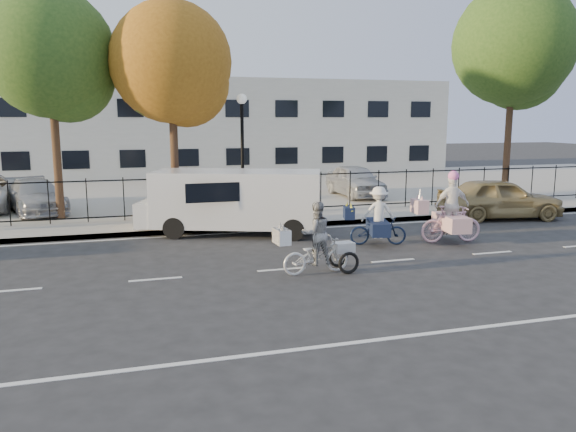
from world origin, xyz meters
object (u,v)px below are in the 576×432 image
object	(u,v)px
lamppost	(242,133)
unicorn_bike	(450,216)
bull_bike	(377,222)
lot_car_a	(36,196)
lot_car_d	(355,180)
zebra_trike	(316,246)
white_van	(234,200)
lot_car_c	(172,189)
gold_sedan	(500,198)

from	to	relation	value
lamppost	unicorn_bike	xyz separation A→B (m)	(5.09, -5.30, -2.32)
bull_bike	lot_car_a	bearing A→B (deg)	66.89
lot_car_d	zebra_trike	bearing A→B (deg)	-116.52
white_van	lot_car_d	xyz separation A→B (m)	(6.78, 6.16, -0.25)
zebra_trike	lot_car_c	xyz separation A→B (m)	(-2.38, 11.11, 0.09)
white_van	lamppost	bearing A→B (deg)	91.89
unicorn_bike	gold_sedan	bearing A→B (deg)	-45.27
gold_sedan	lot_car_a	world-z (taller)	gold_sedan
zebra_trike	bull_bike	distance (m)	3.61
gold_sedan	unicorn_bike	bearing A→B (deg)	137.51
bull_bike	lot_car_a	size ratio (longest dim) A/B	0.45
lamppost	lot_car_a	world-z (taller)	lamppost
unicorn_bike	lot_car_a	distance (m)	14.98
unicorn_bike	lamppost	bearing A→B (deg)	51.47
zebra_trike	lot_car_d	world-z (taller)	zebra_trike
unicorn_bike	lot_car_c	bearing A→B (deg)	46.37
lamppost	bull_bike	xyz separation A→B (m)	(2.91, -4.97, -2.43)
bull_bike	lamppost	bearing A→B (deg)	45.78
unicorn_bike	lot_car_c	distance (m)	11.63
zebra_trike	unicorn_bike	bearing A→B (deg)	-71.34
gold_sedan	zebra_trike	bearing A→B (deg)	130.04
unicorn_bike	white_van	distance (m)	6.60
lamppost	unicorn_bike	bearing A→B (deg)	-46.15
gold_sedan	lot_car_c	distance (m)	12.78
lot_car_a	gold_sedan	bearing A→B (deg)	-36.44
unicorn_bike	lot_car_c	world-z (taller)	unicorn_bike
lot_car_c	lot_car_d	bearing A→B (deg)	-9.02
gold_sedan	bull_bike	bearing A→B (deg)	123.81
lamppost	lot_car_d	size ratio (longest dim) A/B	1.04
lamppost	lot_car_a	bearing A→B (deg)	156.60
unicorn_bike	bull_bike	size ratio (longest dim) A/B	1.14
lamppost	white_van	distance (m)	3.15
lamppost	white_van	xyz separation A→B (m)	(-0.77, -2.30, -2.00)
lot_car_a	lot_car_c	bearing A→B (deg)	-11.07
unicorn_bike	gold_sedan	xyz separation A→B (m)	(3.97, 3.00, -0.04)
zebra_trike	lot_car_d	size ratio (longest dim) A/B	0.48
zebra_trike	lot_car_d	xyz separation A→B (m)	(5.81, 11.21, 0.19)
lamppost	lot_car_a	distance (m)	8.26
unicorn_bike	gold_sedan	world-z (taller)	unicorn_bike
lot_car_c	bull_bike	bearing A→B (deg)	-69.48
lamppost	lot_car_c	xyz separation A→B (m)	(-2.18, 3.77, -2.36)
lamppost	zebra_trike	size ratio (longest dim) A/B	2.15
lamppost	unicorn_bike	distance (m)	7.71
zebra_trike	lot_car_c	world-z (taller)	zebra_trike
lot_car_d	bull_bike	bearing A→B (deg)	-108.47
gold_sedan	lot_car_a	xyz separation A→B (m)	(-16.34, 5.45, 0.01)
lamppost	bull_bike	bearing A→B (deg)	-59.66
unicorn_bike	white_van	world-z (taller)	unicorn_bike
white_van	lot_car_c	xyz separation A→B (m)	(-1.41, 6.07, -0.36)
gold_sedan	white_van	bearing A→B (deg)	100.40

